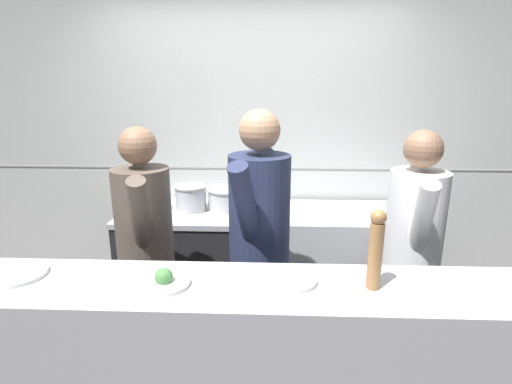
# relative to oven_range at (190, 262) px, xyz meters

# --- Properties ---
(wall_back_tiled) EXTENTS (8.00, 0.06, 2.60)m
(wall_back_tiled) POSITION_rel_oven_range_xyz_m (0.50, 0.40, 0.85)
(wall_back_tiled) COLOR silver
(wall_back_tiled) RESTS_ON ground_plane
(oven_range) EXTENTS (1.00, 0.71, 0.90)m
(oven_range) POSITION_rel_oven_range_xyz_m (0.00, 0.00, 0.00)
(oven_range) COLOR #232326
(oven_range) RESTS_ON ground_plane
(prep_counter) EXTENTS (1.31, 0.65, 0.89)m
(prep_counter) POSITION_rel_oven_range_xyz_m (1.18, -0.00, -0.01)
(prep_counter) COLOR #B7BABF
(prep_counter) RESTS_ON ground_plane
(pass_counter) EXTENTS (3.08, 0.45, 1.01)m
(pass_counter) POSITION_rel_oven_range_xyz_m (0.67, -1.38, 0.05)
(pass_counter) COLOR #B7BABF
(pass_counter) RESTS_ON ground_plane
(stock_pot) EXTENTS (0.28, 0.28, 0.18)m
(stock_pot) POSITION_rel_oven_range_xyz_m (-0.32, -0.04, 0.54)
(stock_pot) COLOR #2D2D33
(stock_pot) RESTS_ON oven_range
(sauce_pot) EXTENTS (0.25, 0.25, 0.20)m
(sauce_pot) POSITION_rel_oven_range_xyz_m (0.03, -0.01, 0.55)
(sauce_pot) COLOR #B7BABF
(sauce_pot) RESTS_ON oven_range
(braising_pot) EXTENTS (0.30, 0.30, 0.17)m
(braising_pot) POSITION_rel_oven_range_xyz_m (0.31, 0.03, 0.54)
(braising_pot) COLOR #B7BABF
(braising_pot) RESTS_ON oven_range
(chefs_knife) EXTENTS (0.39, 0.17, 0.02)m
(chefs_knife) POSITION_rel_oven_range_xyz_m (0.77, -0.10, 0.45)
(chefs_knife) COLOR #B7BABF
(chefs_knife) RESTS_ON prep_counter
(plated_dish_main) EXTENTS (0.26, 0.26, 0.02)m
(plated_dish_main) POSITION_rel_oven_range_xyz_m (-0.50, -1.34, 0.57)
(plated_dish_main) COLOR white
(plated_dish_main) RESTS_ON pass_counter
(plated_dish_appetiser) EXTENTS (0.23, 0.23, 0.08)m
(plated_dish_appetiser) POSITION_rel_oven_range_xyz_m (0.20, -1.39, 0.58)
(plated_dish_appetiser) COLOR white
(plated_dish_appetiser) RESTS_ON pass_counter
(plated_dish_dessert) EXTENTS (0.23, 0.23, 0.02)m
(plated_dish_dessert) POSITION_rel_oven_range_xyz_m (0.75, -1.34, 0.57)
(plated_dish_dessert) COLOR white
(plated_dish_dessert) RESTS_ON pass_counter
(pepper_mill) EXTENTS (0.07, 0.07, 0.35)m
(pepper_mill) POSITION_rel_oven_range_xyz_m (1.10, -1.38, 0.74)
(pepper_mill) COLOR #AD7A47
(pepper_mill) RESTS_ON pass_counter
(chef_head_cook) EXTENTS (0.40, 0.71, 1.62)m
(chef_head_cook) POSITION_rel_oven_range_xyz_m (-0.09, -0.76, 0.46)
(chef_head_cook) COLOR black
(chef_head_cook) RESTS_ON ground_plane
(chef_sous) EXTENTS (0.44, 0.75, 1.72)m
(chef_sous) POSITION_rel_oven_range_xyz_m (0.59, -0.78, 0.51)
(chef_sous) COLOR black
(chef_sous) RESTS_ON ground_plane
(chef_line) EXTENTS (0.38, 0.71, 1.61)m
(chef_line) POSITION_rel_oven_range_xyz_m (1.49, -0.72, 0.45)
(chef_line) COLOR black
(chef_line) RESTS_ON ground_plane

